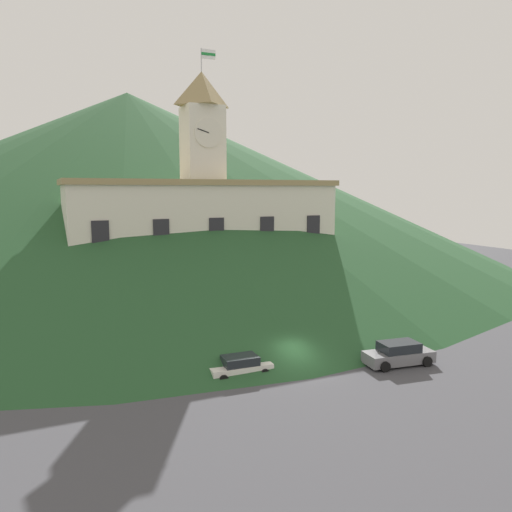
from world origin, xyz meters
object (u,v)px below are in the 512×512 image
Objects in this scene: street_lamp_far_right at (277,283)px; car_silver_hatch at (113,340)px; car_gray_pickup at (399,354)px; street_lamp_far_left at (175,293)px; car_black_suv at (320,322)px; car_green_wagon at (233,334)px; car_white_taxi at (240,367)px.

car_silver_hatch is at bearing -166.12° from street_lamp_far_right.
car_gray_pickup is 23.21m from car_silver_hatch.
car_black_suv is at bearing -30.00° from street_lamp_far_left.
car_green_wagon is 8.85m from car_black_suv.
car_white_taxi is at bearing -113.48° from car_green_wagon.
street_lamp_far_left is 15.04m from car_white_taxi.
street_lamp_far_right reaches higher than car_green_wagon.
street_lamp_far_left is 0.88× the size of car_black_suv.
car_gray_pickup is at bearing -53.07° from car_green_wagon.
car_white_taxi is 1.15× the size of car_silver_hatch.
street_lamp_far_right reaches higher than car_black_suv.
car_green_wagon is at bearing 138.59° from car_gray_pickup.
street_lamp_far_right reaches higher than car_gray_pickup.
car_green_wagon is 10.14m from car_silver_hatch.
car_white_taxi is 13.80m from car_black_suv.
street_lamp_far_right reaches higher than street_lamp_far_left.
street_lamp_far_right is 0.94× the size of car_black_suv.
car_black_suv reaches higher than car_green_wagon.
street_lamp_far_right reaches higher than car_silver_hatch.
street_lamp_far_left is 21.68m from car_gray_pickup.
street_lamp_far_right reaches higher than car_white_taxi.
car_black_suv is (11.36, 7.84, 0.14)m from car_white_taxi.
car_silver_hatch is at bearing 158.76° from car_green_wagon.
car_black_suv reaches higher than car_white_taxi.
car_silver_hatch is (-6.53, -4.34, -2.58)m from street_lamp_far_left.
car_gray_pickup is (12.62, -17.46, -2.46)m from street_lamp_far_left.
car_silver_hatch is 18.79m from car_black_suv.
car_silver_hatch is at bearing -4.47° from car_black_suv.
car_gray_pickup is 1.09× the size of car_black_suv.
street_lamp_far_right is at bearing 57.24° from car_white_taxi.
car_silver_hatch is at bearing 151.91° from car_gray_pickup.
street_lamp_far_right is at bearing 101.49° from car_gray_pickup.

